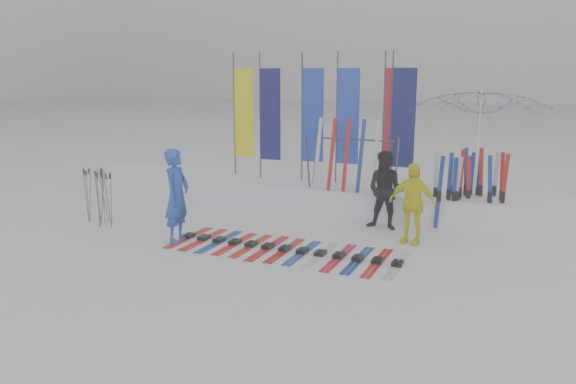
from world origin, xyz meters
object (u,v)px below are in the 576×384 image
at_px(person_blue, 177,196).
at_px(person_yellow, 412,203).
at_px(ski_rack, 352,156).
at_px(person_black, 386,190).
at_px(ski_row, 286,249).
at_px(tent_canopy, 478,150).

bearing_deg(person_blue, person_yellow, -74.92).
bearing_deg(ski_rack, person_black, -41.90).
height_order(ski_row, ski_rack, ski_rack).
height_order(person_blue, person_yellow, person_blue).
relative_size(person_black, ski_row, 0.38).
bearing_deg(person_yellow, ski_row, -135.97).
height_order(person_black, ski_row, person_black).
bearing_deg(ski_rack, tent_canopy, 27.62).
height_order(tent_canopy, ski_row, tent_canopy).
height_order(person_yellow, tent_canopy, tent_canopy).
height_order(tent_canopy, ski_rack, tent_canopy).
xyz_separation_m(ski_row, ski_rack, (0.28, 3.20, 1.35)).
distance_m(person_black, ski_rack, 1.52).
xyz_separation_m(person_black, ski_rack, (-1.06, 0.95, 0.54)).
bearing_deg(tent_canopy, ski_rack, -152.38).
bearing_deg(person_black, tent_canopy, 57.22).
bearing_deg(ski_rack, ski_row, -95.06).
height_order(person_blue, tent_canopy, tent_canopy).
bearing_deg(tent_canopy, ski_row, -122.70).
distance_m(person_yellow, ski_rack, 2.54).
relative_size(tent_canopy, ski_row, 0.76).
distance_m(person_black, person_yellow, 1.06).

